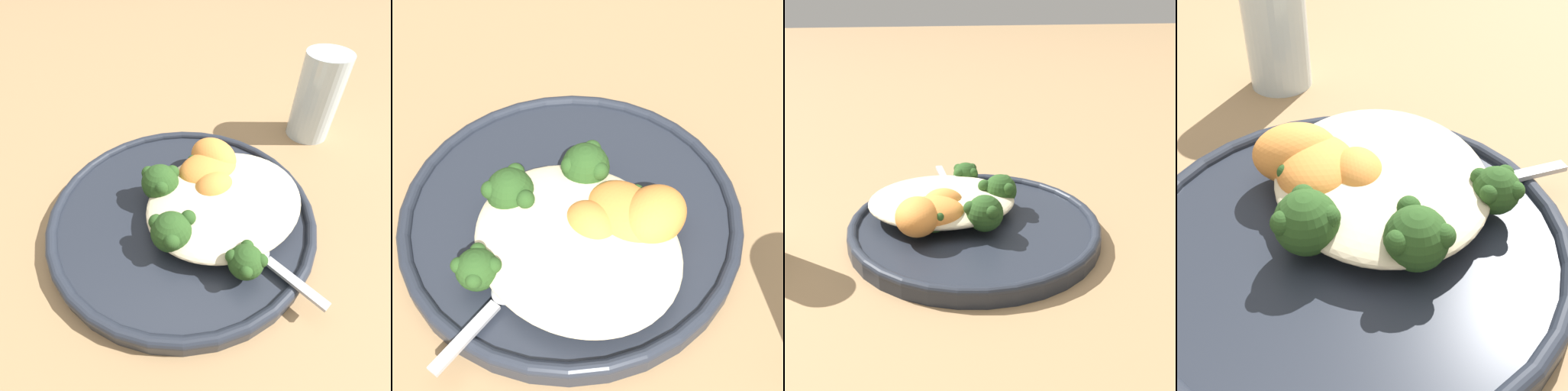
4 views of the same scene
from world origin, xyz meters
The scene contains 11 objects.
ground_plane centered at (0.00, 0.00, 0.00)m, with size 4.00×4.00×0.00m, color #9E7A51.
plate centered at (-0.02, 0.02, 0.01)m, with size 0.29×0.29×0.02m.
quinoa_mound centered at (-0.05, 0.04, 0.03)m, with size 0.17×0.15×0.03m, color beige.
broccoli_stalk_0 centered at (-0.06, 0.00, 0.04)m, with size 0.04×0.09×0.03m.
broccoli_stalk_1 centered at (-0.01, -0.01, 0.04)m, with size 0.08×0.09×0.04m.
broccoli_stalk_2 centered at (0.01, 0.05, 0.04)m, with size 0.11×0.05×0.04m.
broccoli_stalk_3 centered at (-0.02, 0.10, 0.04)m, with size 0.06×0.11×0.03m.
sweet_potato_chunk_0 centered at (-0.08, -0.01, 0.04)m, with size 0.06×0.05×0.04m, color orange.
sweet_potato_chunk_1 centered at (-0.05, 0.03, 0.04)m, with size 0.05×0.04×0.03m, color orange.
sweet_potato_chunk_2 centered at (-0.06, 0.00, 0.04)m, with size 0.07×0.06×0.03m, color orange.
spoon centered at (-0.04, 0.11, 0.03)m, with size 0.03×0.10×0.01m.
Camera 3 is at (-0.06, -0.55, 0.30)m, focal length 50.00 mm.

